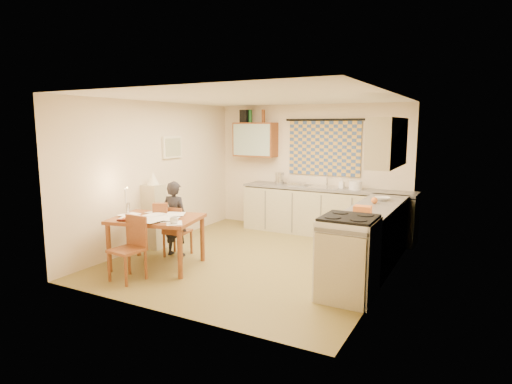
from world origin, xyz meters
The scene contains 44 objects.
floor centered at (0.00, 0.00, -0.01)m, with size 4.00×4.50×0.02m, color olive.
ceiling centered at (0.00, 0.00, 2.51)m, with size 4.00×4.50×0.02m, color white.
wall_back centered at (0.00, 2.26, 1.25)m, with size 4.00×0.02×2.50m, color beige.
wall_front centered at (0.00, -2.26, 1.25)m, with size 4.00×0.02×2.50m, color beige.
wall_left centered at (-2.01, 0.00, 1.25)m, with size 0.02×4.50×2.50m, color beige.
wall_right centered at (2.01, 0.00, 1.25)m, with size 0.02×4.50×2.50m, color beige.
window_blind centered at (0.30, 2.22, 1.65)m, with size 1.45×0.03×1.05m, color #354F80.
curtain_rod centered at (0.30, 2.20, 2.20)m, with size 0.04×0.04×1.60m, color black.
wall_cabinet centered at (-1.15, 2.08, 1.80)m, with size 0.90×0.34×0.70m, color brown.
wall_cabinet_glass centered at (-1.15, 1.91, 1.80)m, with size 0.84×0.02×0.64m, color #99B2A5.
upper_cabinet_right centered at (1.83, 0.55, 1.85)m, with size 0.34×1.30×0.70m, color tan.
framed_print centered at (-1.97, 0.40, 1.70)m, with size 0.04×0.50×0.40m, color white.
print_canvas centered at (-1.95, 0.40, 1.70)m, with size 0.01×0.42×0.32m, color beige.
counter_back centered at (0.46, 1.95, 0.45)m, with size 3.30×0.62×0.92m.
counter_right centered at (1.70, 0.27, 0.45)m, with size 0.62×2.95×0.92m.
stove centered at (1.70, -0.85, 0.51)m, with size 0.66×0.66×1.02m.
sink centered at (0.41, 1.95, 0.88)m, with size 0.55×0.45×0.10m, color silver.
tap centered at (0.41, 2.13, 1.06)m, with size 0.03×0.03×0.28m, color silver.
dish_rack centered at (-0.16, 1.95, 0.95)m, with size 0.35×0.30×0.06m, color silver.
kettle centered at (-0.52, 1.95, 1.04)m, with size 0.18×0.18×0.24m, color silver.
mixing_bowl centered at (1.01, 1.95, 1.00)m, with size 0.24×0.24×0.16m, color white.
soap_bottle centered at (0.74, 2.00, 1.01)m, with size 0.10×0.10×0.19m, color white.
bowl centered at (1.70, 1.02, 0.95)m, with size 0.30×0.30×0.06m, color white.
orange_bag centered at (1.70, -0.22, 0.98)m, with size 0.22×0.16×0.12m, color orange.
fruit_orange centered at (1.65, 0.68, 0.97)m, with size 0.10×0.10×0.10m, color orange.
speaker centered at (-1.39, 2.08, 2.28)m, with size 0.16×0.20×0.26m, color black.
bottle_green centered at (-1.27, 2.08, 2.28)m, with size 0.07×0.07×0.26m, color #195926.
bottle_brown centered at (-0.96, 2.08, 2.28)m, with size 0.07×0.07×0.26m, color brown.
dining_table centered at (-1.14, -1.02, 0.38)m, with size 1.41×1.19×0.75m.
chair_far centered at (-1.21, -0.47, 0.25)m, with size 0.42×0.42×0.82m.
chair_near centered at (-1.10, -1.66, 0.27)m, with size 0.43×0.43×0.87m.
person centered at (-1.25, -0.47, 0.61)m, with size 0.47×0.33×1.22m, color black.
shelf_stand centered at (-1.84, -0.29, 0.55)m, with size 0.32×0.30×1.10m, color tan.
lampshade centered at (-1.84, -0.29, 1.21)m, with size 0.20×0.20×0.22m, color white.
letter_rack centered at (-1.27, -0.78, 0.83)m, with size 0.22×0.10×0.16m, color brown.
mug centered at (-0.64, -1.24, 0.80)m, with size 0.12×0.12×0.09m, color white.
magazine centered at (-1.49, -1.38, 0.76)m, with size 0.29×0.33×0.03m, color maroon.
book centered at (-1.48, -1.21, 0.76)m, with size 0.25×0.30×0.02m, color orange.
orange_box centered at (-1.36, -1.39, 0.77)m, with size 0.12×0.08×0.04m, color orange.
eyeglasses centered at (-0.92, -1.28, 0.76)m, with size 0.13×0.04×0.02m, color black.
candle_holder centered at (-1.67, -1.07, 0.84)m, with size 0.06×0.06×0.18m, color silver.
candle centered at (-1.65, -1.12, 1.04)m, with size 0.02×0.02×0.22m, color white.
candle_flame centered at (-1.63, -1.09, 1.16)m, with size 0.02×0.02×0.02m, color #FFCC66.
papers centered at (-1.11, -1.05, 0.76)m, with size 1.21×0.92×0.03m.
Camera 1 is at (3.08, -5.77, 2.09)m, focal length 30.00 mm.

